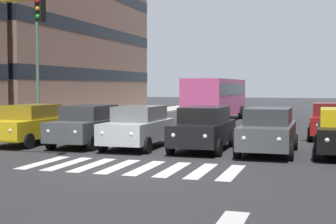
# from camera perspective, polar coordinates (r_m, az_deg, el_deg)

# --- Properties ---
(ground_plane) EXTENTS (180.00, 180.00, 0.00)m
(ground_plane) POSITION_cam_1_polar(r_m,az_deg,el_deg) (15.46, -4.25, -6.44)
(ground_plane) COLOR #2D2D30
(crosswalk_markings) EXTENTS (6.75, 2.80, 0.01)m
(crosswalk_markings) POSITION_cam_1_polar(r_m,az_deg,el_deg) (15.45, -4.25, -6.43)
(crosswalk_markings) COLOR silver
(crosswalk_markings) RESTS_ON ground_plane
(car_1) EXTENTS (2.02, 4.44, 1.72)m
(car_1) POSITION_cam_1_polar(r_m,az_deg,el_deg) (18.66, 11.60, -2.11)
(car_1) COLOR #474C51
(car_1) RESTS_ON ground_plane
(car_2) EXTENTS (2.02, 4.44, 1.72)m
(car_2) POSITION_cam_1_polar(r_m,az_deg,el_deg) (19.32, 4.18, -1.88)
(car_2) COLOR black
(car_2) RESTS_ON ground_plane
(car_3) EXTENTS (2.02, 4.44, 1.72)m
(car_3) POSITION_cam_1_polar(r_m,az_deg,el_deg) (20.02, -3.46, -1.70)
(car_3) COLOR #B2B7BC
(car_3) RESTS_ON ground_plane
(car_4) EXTENTS (2.02, 4.44, 1.72)m
(car_4) POSITION_cam_1_polar(r_m,az_deg,el_deg) (21.03, -9.29, -1.51)
(car_4) COLOR #474C51
(car_4) RESTS_ON ground_plane
(car_5) EXTENTS (2.02, 4.44, 1.72)m
(car_5) POSITION_cam_1_polar(r_m,az_deg,el_deg) (22.21, -15.80, -1.34)
(car_5) COLOR gold
(car_5) RESTS_ON ground_plane
(car_row2_0) EXTENTS (2.02, 4.44, 1.72)m
(car_row2_0) POSITION_cam_1_polar(r_m,az_deg,el_deg) (24.79, 18.41, -0.93)
(car_row2_0) COLOR maroon
(car_row2_0) RESTS_ON ground_plane
(bus_behind_traffic) EXTENTS (2.78, 10.50, 3.00)m
(bus_behind_traffic) POSITION_cam_1_polar(r_m,az_deg,el_deg) (34.94, 5.68, 1.94)
(bus_behind_traffic) COLOR #DB5193
(bus_behind_traffic) RESTS_ON ground_plane
(street_lamp_right) EXTENTS (2.57, 0.28, 7.96)m
(street_lamp_right) POSITION_cam_1_polar(r_m,az_deg,el_deg) (26.74, -14.34, 8.06)
(street_lamp_right) COLOR #4C6B56
(street_lamp_right) RESTS_ON sidewalk_right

